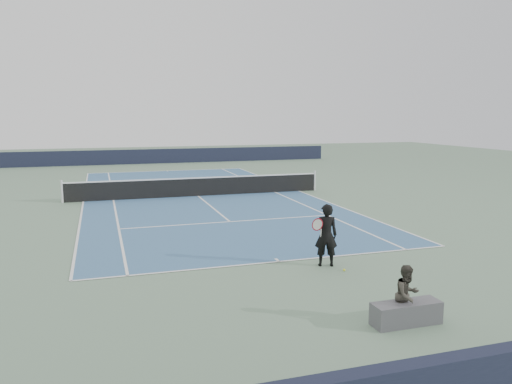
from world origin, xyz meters
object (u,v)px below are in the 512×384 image
object	(u,v)px
tennis_net	(198,186)
tennis_ball	(344,270)
tennis_player	(326,235)
spectator_bench	(407,304)

from	to	relation	value
tennis_net	tennis_ball	distance (m)	13.25
tennis_net	tennis_player	distance (m)	12.64
tennis_player	spectator_bench	distance (m)	4.00
tennis_ball	spectator_bench	xyz separation A→B (m)	(-0.41, -3.38, 0.39)
tennis_player	tennis_net	bearing A→B (deg)	94.91
tennis_net	spectator_bench	distance (m)	16.59
tennis_ball	spectator_bench	world-z (taller)	spectator_bench
tennis_ball	spectator_bench	bearing A→B (deg)	-96.92
tennis_net	tennis_ball	world-z (taller)	tennis_net
tennis_net	spectator_bench	world-z (taller)	spectator_bench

